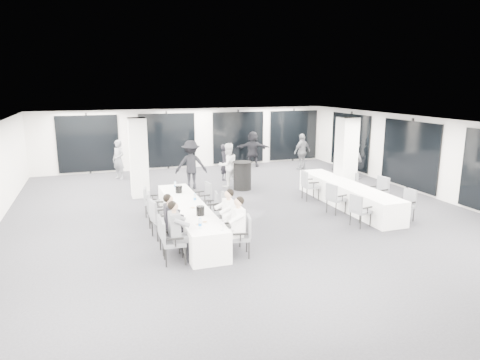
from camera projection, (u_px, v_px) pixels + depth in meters
The scene contains 43 objects.
room at pixel (258, 162), 14.24m from camera, with size 14.04×16.04×2.84m.
column_left at pixel (139, 158), 15.00m from camera, with size 0.60×0.60×2.80m, color silver.
column_right at pixel (346, 157), 15.17m from camera, with size 0.60×0.60×2.80m, color silver.
banquet_table_main at pixel (189, 218), 11.63m from camera, with size 0.90×5.00×0.75m, color white.
banquet_table_side at pixel (347, 195), 14.03m from camera, with size 0.90×5.00×0.75m, color white.
cocktail_table at pixel (242, 176), 16.20m from camera, with size 0.77×0.77×1.07m.
chair_main_left_near at pixel (170, 239), 9.51m from camera, with size 0.54×0.59×1.00m.
chair_main_left_second at pixel (166, 232), 10.11m from camera, with size 0.47×0.53×0.91m.
chair_main_left_mid at pixel (159, 217), 11.05m from camera, with size 0.60×0.64×1.03m.
chair_main_left_fourth at pixel (154, 207), 11.99m from camera, with size 0.58×0.61×0.97m.
chair_main_left_far at pixel (150, 200), 12.96m from camera, with size 0.53×0.56×0.89m.
chair_main_right_near at pixel (243, 233), 9.92m from camera, with size 0.58×0.61×0.96m.
chair_main_right_second at pixel (233, 222), 10.62m from camera, with size 0.55×0.60×1.01m.
chair_main_right_mid at pixel (220, 209), 11.66m from camera, with size 0.56×0.61×1.04m.
chair_main_right_fourth at pixel (212, 205), 12.41m from camera, with size 0.50×0.54×0.88m.
chair_main_right_far at pixel (204, 196), 13.27m from camera, with size 0.53×0.58×0.95m.
chair_side_left_near at pixel (359, 209), 11.97m from camera, with size 0.56×0.59×0.92m.
chair_side_left_mid at pixel (335, 197), 13.16m from camera, with size 0.57×0.60×0.95m.
chair_side_left_far at pixel (308, 183), 14.73m from camera, with size 0.56×0.61×1.02m.
chair_side_right_near at pixel (406, 203), 12.54m from camera, with size 0.53×0.57×0.92m.
chair_side_right_mid at pixel (379, 191), 13.73m from camera, with size 0.58×0.63×1.03m.
chair_side_right_far at pixel (351, 183), 15.20m from camera, with size 0.45×0.50×0.87m.
seated_guest_a at pixel (177, 228), 9.51m from camera, with size 0.50×0.38×1.44m.
seated_guest_b at pixel (172, 219), 10.10m from camera, with size 0.50×0.38×1.44m.
seated_guest_c at pixel (236, 223), 9.83m from camera, with size 0.50×0.38×1.44m.
seated_guest_d at pixel (226, 214), 10.52m from camera, with size 0.50×0.38×1.44m.
standing_guest_a at pixel (225, 160), 17.75m from camera, with size 0.62×0.50×1.70m, color black.
standing_guest_b at pixel (228, 162), 16.51m from camera, with size 0.94×0.57×1.95m, color white.
standing_guest_c at pixel (191, 162), 16.22m from camera, with size 1.36×0.69×2.11m, color black.
standing_guest_d at pixel (302, 149), 19.87m from camera, with size 1.12×0.63×1.91m, color slate.
standing_guest_e at pixel (339, 153), 19.14m from camera, with size 0.86×0.52×1.78m, color black.
standing_guest_f at pixel (253, 147), 20.61m from camera, with size 1.80×0.69×1.96m, color black.
standing_guest_g at pixel (118, 157), 17.90m from camera, with size 0.68×0.55×1.87m, color slate.
standing_guest_h at pixel (355, 158), 18.16m from camera, with size 0.82×0.50×1.70m, color slate.
ice_bucket_near at pixel (200, 211), 10.59m from camera, with size 0.21×0.21×0.23m, color black.
ice_bucket_far at pixel (179, 189), 12.78m from camera, with size 0.20×0.20×0.23m, color black.
water_bottle_a at pixel (200, 224), 9.62m from camera, with size 0.07×0.07×0.23m, color silver.
water_bottle_b at pixel (195, 198), 11.77m from camera, with size 0.08×0.08×0.24m, color silver.
water_bottle_c at pixel (175, 185), 13.34m from camera, with size 0.07×0.07×0.21m, color silver.
plate_a at pixel (199, 224), 9.89m from camera, with size 0.18×0.18×0.03m.
plate_b at pixel (205, 222), 10.07m from camera, with size 0.18×0.18×0.03m.
plate_c at pixel (193, 208), 11.23m from camera, with size 0.18×0.18×0.03m.
wine_glass at pixel (222, 224), 9.48m from camera, with size 0.08×0.08×0.21m.
Camera 1 is at (-4.20, -11.96, 3.95)m, focal length 32.00 mm.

